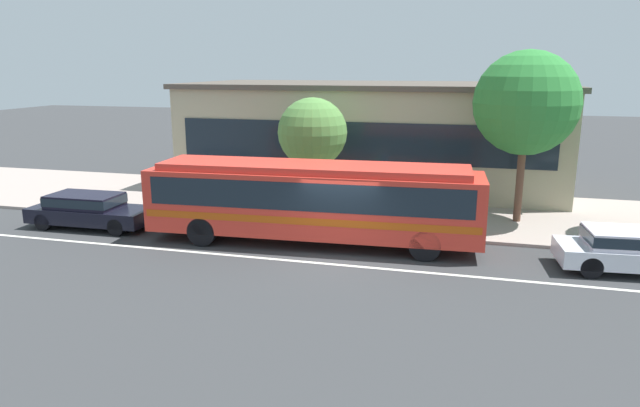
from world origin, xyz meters
TOP-DOWN VIEW (x-y plane):
  - ground_plane at (0.00, 0.00)m, footprint 120.00×120.00m
  - sidewalk_slab at (0.00, 6.52)m, footprint 60.00×8.00m
  - lane_stripe_center at (0.00, -0.80)m, footprint 56.00×0.16m
  - transit_bus at (-1.19, 1.17)m, footprint 11.51×2.99m
  - sedan_behind_bus at (-9.99, 0.95)m, footprint 4.70×1.85m
  - sedan_far_ahead at (8.90, 0.85)m, footprint 4.77×2.13m
  - pedestrian_waiting_near_sign at (-0.55, 3.54)m, footprint 0.48×0.48m
  - pedestrian_walking_along_curb at (-0.27, 3.51)m, footprint 0.35×0.35m
  - bus_stop_sign at (2.33, 2.86)m, footprint 0.10×0.44m
  - street_tree_near_stop at (-2.39, 5.48)m, footprint 2.87×2.87m
  - street_tree_mid_block at (5.86, 5.57)m, footprint 3.90×3.90m
  - station_building at (-0.89, 11.81)m, footprint 18.59×8.87m

SIDE VIEW (x-z plane):
  - ground_plane at x=0.00m, z-range 0.00..0.00m
  - lane_stripe_center at x=0.00m, z-range 0.00..0.01m
  - sidewalk_slab at x=0.00m, z-range 0.00..0.12m
  - sedan_far_ahead at x=8.90m, z-range 0.08..1.37m
  - sedan_behind_bus at x=-9.99m, z-range 0.08..1.37m
  - pedestrian_waiting_near_sign at x=-0.55m, z-range 0.25..1.89m
  - pedestrian_walking_along_curb at x=-0.27m, z-range 0.27..2.01m
  - transit_bus at x=-1.19m, z-range 0.23..3.02m
  - bus_stop_sign at x=2.33m, z-range 0.47..2.90m
  - station_building at x=-0.89m, z-range 0.01..5.20m
  - street_tree_near_stop at x=-2.39m, z-range 0.99..5.66m
  - street_tree_mid_block at x=5.86m, z-range 1.41..7.92m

